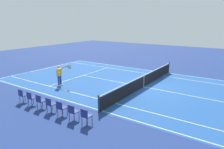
% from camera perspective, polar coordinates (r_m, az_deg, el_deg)
% --- Properties ---
extents(ground_plane, '(60.00, 60.00, 0.00)m').
position_cam_1_polar(ground_plane, '(16.62, 8.69, -3.39)').
color(ground_plane, navy).
extents(court_slab, '(24.20, 11.40, 0.00)m').
position_cam_1_polar(court_slab, '(16.62, 8.69, -3.39)').
color(court_slab, '#1E4C93').
rests_on(court_slab, ground_plane).
extents(court_line_markings, '(23.85, 11.05, 0.01)m').
position_cam_1_polar(court_line_markings, '(16.62, 8.69, -3.38)').
color(court_line_markings, white).
rests_on(court_line_markings, ground_plane).
extents(tennis_net, '(0.10, 11.70, 1.08)m').
position_cam_1_polar(tennis_net, '(16.48, 8.76, -1.76)').
color(tennis_net, '#2D2D33').
rests_on(tennis_net, ground_plane).
extents(tennis_player_near, '(1.03, 0.81, 1.70)m').
position_cam_1_polar(tennis_player_near, '(17.08, -14.28, 0.05)').
color(tennis_player_near, navy).
rests_on(tennis_player_near, ground_plane).
extents(tennis_ball, '(0.07, 0.07, 0.07)m').
position_cam_1_polar(tennis_ball, '(16.43, 15.18, -3.84)').
color(tennis_ball, '#CCE01E').
rests_on(tennis_ball, ground_plane).
extents(spectator_chair_0, '(0.44, 0.44, 0.88)m').
position_cam_1_polar(spectator_chair_0, '(10.53, -7.27, -11.13)').
color(spectator_chair_0, '#38383D').
rests_on(spectator_chair_0, ground_plane).
extents(spectator_chair_1, '(0.44, 0.44, 0.88)m').
position_cam_1_polar(spectator_chair_1, '(11.10, -10.78, -9.91)').
color(spectator_chair_1, '#38383D').
rests_on(spectator_chair_1, ground_plane).
extents(spectator_chair_2, '(0.44, 0.44, 0.88)m').
position_cam_1_polar(spectator_chair_2, '(11.70, -13.92, -8.77)').
color(spectator_chair_2, '#38383D').
rests_on(spectator_chair_2, ground_plane).
extents(spectator_chair_3, '(0.44, 0.44, 0.88)m').
position_cam_1_polar(spectator_chair_3, '(12.34, -16.73, -7.73)').
color(spectator_chair_3, '#38383D').
rests_on(spectator_chair_3, ground_plane).
extents(spectator_chair_4, '(0.44, 0.44, 0.88)m').
position_cam_1_polar(spectator_chair_4, '(13.00, -19.25, -6.77)').
color(spectator_chair_4, '#38383D').
rests_on(spectator_chair_4, ground_plane).
extents(spectator_chair_5, '(0.44, 0.44, 0.88)m').
position_cam_1_polar(spectator_chair_5, '(13.70, -21.50, -5.90)').
color(spectator_chair_5, '#38383D').
rests_on(spectator_chair_5, ground_plane).
extents(spectator_chair_6, '(0.44, 0.44, 0.88)m').
position_cam_1_polar(spectator_chair_6, '(14.41, -23.53, -5.11)').
color(spectator_chair_6, '#38383D').
rests_on(spectator_chair_6, ground_plane).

